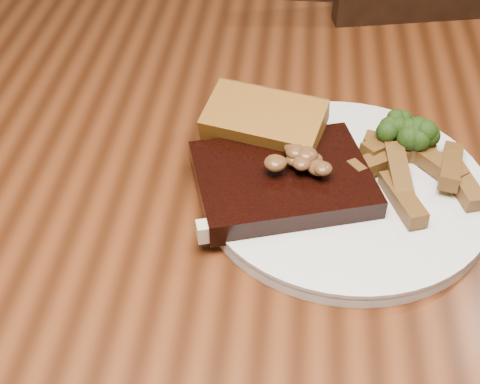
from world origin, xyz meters
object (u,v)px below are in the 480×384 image
object	(u,v)px
dining_table	(255,267)
steak	(283,180)
chair_far	(423,104)
potato_wedges	(416,172)
plate	(344,191)
garlic_bread	(264,136)

from	to	relation	value
dining_table	steak	size ratio (longest dim) A/B	9.56
dining_table	chair_far	bearing A→B (deg)	64.47
chair_far	potato_wedges	xyz separation A→B (m)	(-0.11, -0.52, 0.27)
plate	steak	distance (m)	0.07
dining_table	plate	bearing A→B (deg)	15.05
garlic_bread	dining_table	bearing A→B (deg)	-76.12
dining_table	steak	distance (m)	0.12
dining_table	garlic_bread	bearing A→B (deg)	89.35
chair_far	garlic_bread	xyz separation A→B (m)	(-0.26, -0.47, 0.27)
steak	chair_far	bearing A→B (deg)	48.91
garlic_bread	plate	bearing A→B (deg)	-19.13
steak	potato_wedges	bearing A→B (deg)	-6.16
potato_wedges	plate	bearing A→B (deg)	-167.80
plate	chair_far	bearing A→B (deg)	71.50
chair_far	garlic_bread	world-z (taller)	chair_far
plate	dining_table	bearing A→B (deg)	-164.95
potato_wedges	steak	bearing A→B (deg)	-169.00
chair_far	plate	distance (m)	0.61
garlic_bread	potato_wedges	xyz separation A→B (m)	(0.16, -0.04, -0.00)
steak	garlic_bread	size ratio (longest dim) A/B	1.37
potato_wedges	chair_far	bearing A→B (deg)	78.15
garlic_bread	potato_wedges	size ratio (longest dim) A/B	1.29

